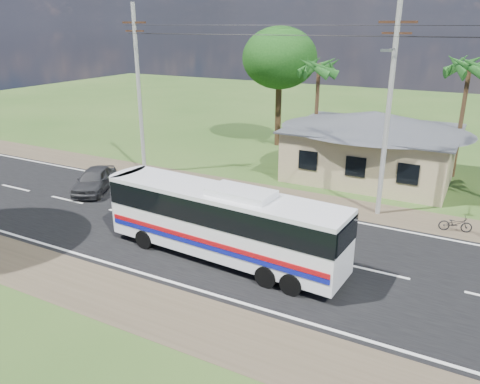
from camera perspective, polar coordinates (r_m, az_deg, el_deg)
The scene contains 10 objects.
ground at distance 21.62m, azimuth 4.79°, elevation -6.97°, with size 120.00×120.00×0.00m, color #2C4D1B.
road at distance 21.61m, azimuth 4.79°, elevation -6.95°, with size 120.00×16.00×0.03m.
house at distance 32.27m, azimuth 15.89°, elevation 6.39°, with size 12.40×10.00×5.00m.
utility_poles at distance 25.08m, azimuth 16.93°, elevation 9.91°, with size 32.80×2.22×11.00m.
palm_mid at distance 33.45m, azimuth 26.21°, elevation 13.47°, with size 2.80×2.80×8.20m.
palm_far at distance 35.83m, azimuth 9.59°, elevation 14.68°, with size 2.80×2.80×7.70m.
tree_behind_house at distance 39.09m, azimuth 4.85°, elevation 15.93°, with size 6.00×6.00×9.61m.
coach_bus at distance 19.92m, azimuth -2.09°, elevation -3.18°, with size 11.06×3.05×3.39m.
motorcycle at distance 25.50m, azimuth 24.78°, elevation -3.52°, with size 0.54×1.56×0.82m, color black.
small_car at distance 29.95m, azimuth -17.31°, elevation 1.43°, with size 1.73×4.30×1.47m, color #2B2B2D.
Camera 1 is at (7.45, -17.82, 9.71)m, focal length 35.00 mm.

